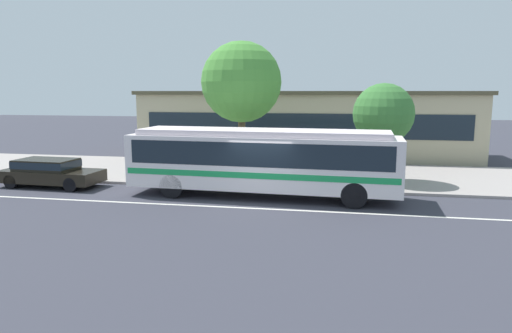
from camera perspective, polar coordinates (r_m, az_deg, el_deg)
ground_plane at (r=18.44m, az=0.51°, el=-4.58°), size 120.00×120.00×0.00m
sidewalk_slab at (r=24.79m, az=3.18°, el=-0.87°), size 60.00×8.00×0.12m
lane_stripe_center at (r=17.67m, az=0.05°, el=-5.18°), size 56.00×0.16×0.01m
transit_bus at (r=19.33m, az=0.81°, el=1.04°), size 11.35×3.05×2.83m
sedan_behind_bus at (r=23.61m, az=-24.03°, el=-0.53°), size 4.74×2.01×1.29m
pedestrian_waiting_near_sign at (r=21.68m, az=8.81°, el=0.47°), size 0.42×0.42×1.74m
pedestrian_walking_along_curb at (r=22.05m, az=1.95°, el=0.62°), size 0.47×0.47×1.67m
bus_stop_sign at (r=21.02m, az=10.72°, el=1.44°), size 0.08×0.44×2.31m
street_tree_near_stop at (r=24.04m, az=-1.79°, el=10.29°), size 4.12×4.12×6.80m
street_tree_mid_block at (r=22.82m, az=15.39°, el=6.21°), size 2.87×2.87×4.67m
station_building at (r=32.13m, az=6.14°, el=5.28°), size 22.17×6.87×4.42m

